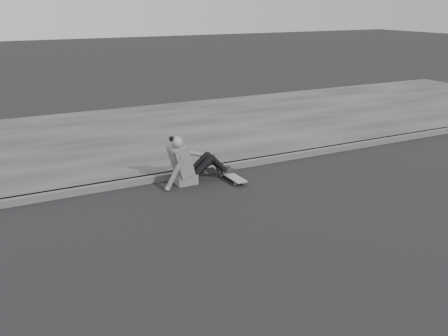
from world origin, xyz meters
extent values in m
plane|color=black|center=(0.00, 0.00, 0.00)|extent=(80.00, 80.00, 0.00)
cube|color=#4D4D4D|center=(0.00, 2.58, 0.06)|extent=(24.00, 0.16, 0.12)
cube|color=#393939|center=(0.00, 5.60, 0.06)|extent=(24.00, 6.00, 0.12)
cylinder|color=gray|center=(-0.37, 1.74, 0.03)|extent=(0.03, 0.05, 0.05)
cylinder|color=gray|center=(-0.22, 1.74, 0.03)|extent=(0.03, 0.05, 0.05)
cylinder|color=gray|center=(-0.37, 2.26, 0.03)|extent=(0.03, 0.05, 0.05)
cylinder|color=gray|center=(-0.22, 2.26, 0.03)|extent=(0.03, 0.05, 0.05)
cube|color=#28282A|center=(-0.30, 1.74, 0.06)|extent=(0.16, 0.04, 0.03)
cube|color=#28282A|center=(-0.30, 2.26, 0.06)|extent=(0.16, 0.04, 0.03)
cube|color=slate|center=(-0.30, 2.00, 0.08)|extent=(0.20, 0.78, 0.02)
cube|color=#5A5A5D|center=(-1.10, 2.25, 0.09)|extent=(0.36, 0.34, 0.18)
cube|color=#5A5A5D|center=(-1.17, 2.25, 0.43)|extent=(0.37, 0.40, 0.57)
cube|color=#5A5A5D|center=(-1.30, 2.25, 0.55)|extent=(0.14, 0.30, 0.20)
cylinder|color=gray|center=(-1.22, 2.25, 0.67)|extent=(0.09, 0.09, 0.08)
sphere|color=gray|center=(-1.23, 2.25, 0.76)|extent=(0.20, 0.20, 0.20)
sphere|color=black|center=(-1.32, 2.27, 0.83)|extent=(0.09, 0.09, 0.09)
cylinder|color=black|center=(-0.78, 2.16, 0.28)|extent=(0.43, 0.13, 0.39)
cylinder|color=black|center=(-0.78, 2.34, 0.28)|extent=(0.43, 0.13, 0.39)
cylinder|color=black|center=(-0.48, 2.16, 0.28)|extent=(0.35, 0.11, 0.36)
cylinder|color=black|center=(-0.48, 2.34, 0.28)|extent=(0.35, 0.11, 0.36)
sphere|color=black|center=(-0.62, 2.16, 0.42)|extent=(0.13, 0.13, 0.13)
sphere|color=black|center=(-0.62, 2.34, 0.42)|extent=(0.13, 0.13, 0.13)
cube|color=black|center=(-0.30, 2.16, 0.12)|extent=(0.24, 0.08, 0.07)
cube|color=black|center=(-0.30, 2.34, 0.12)|extent=(0.24, 0.08, 0.07)
cylinder|color=#5A5A5D|center=(-1.37, 2.04, 0.29)|extent=(0.38, 0.08, 0.58)
sphere|color=gray|center=(-1.52, 2.03, 0.04)|extent=(0.08, 0.08, 0.08)
cylinder|color=#5A5A5D|center=(-0.93, 2.41, 0.49)|extent=(0.48, 0.08, 0.21)
camera|label=1|loc=(-4.31, -5.36, 3.03)|focal=40.00mm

